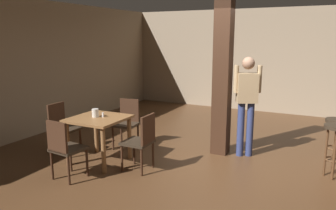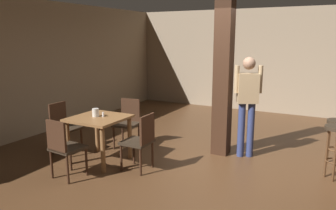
{
  "view_description": "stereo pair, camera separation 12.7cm",
  "coord_description": "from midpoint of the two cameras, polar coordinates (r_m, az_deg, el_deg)",
  "views": [
    {
      "loc": [
        1.55,
        -4.71,
        2.04
      ],
      "look_at": [
        -0.81,
        0.0,
        0.94
      ],
      "focal_mm": 35.0,
      "sensor_mm": 36.0,
      "label": 1
    },
    {
      "loc": [
        1.66,
        -4.65,
        2.04
      ],
      "look_at": [
        -0.81,
        0.0,
        0.94
      ],
      "focal_mm": 35.0,
      "sensor_mm": 36.0,
      "label": 2
    }
  ],
  "objects": [
    {
      "name": "standing_person",
      "position": [
        5.69,
        12.92,
        0.95
      ],
      "size": [
        0.46,
        0.33,
        1.72
      ],
      "color": "tan",
      "rests_on": "ground_plane"
    },
    {
      "name": "napkin_cup",
      "position": [
        5.48,
        -13.2,
        -1.35
      ],
      "size": [
        0.11,
        0.11,
        0.13
      ],
      "primitive_type": "cylinder",
      "color": "beige",
      "rests_on": "dining_table"
    },
    {
      "name": "dining_table",
      "position": [
        5.49,
        -12.61,
        -3.58
      ],
      "size": [
        0.85,
        0.85,
        0.76
      ],
      "color": "brown",
      "rests_on": "ground_plane"
    },
    {
      "name": "chair_west",
      "position": [
        6.1,
        -18.58,
        -3.43
      ],
      "size": [
        0.42,
        0.42,
        0.89
      ],
      "color": "#2D2319",
      "rests_on": "ground_plane"
    },
    {
      "name": "ground_plane",
      "position": [
        5.36,
        7.22,
        -10.74
      ],
      "size": [
        10.8,
        10.8,
        0.0
      ],
      "primitive_type": "plane",
      "color": "#4C301C"
    },
    {
      "name": "pillar",
      "position": [
        5.71,
        8.84,
        5.17
      ],
      "size": [
        0.28,
        0.28,
        2.8
      ],
      "primitive_type": "cube",
      "color": "#382114",
      "rests_on": "ground_plane"
    },
    {
      "name": "salt_shaker",
      "position": [
        5.45,
        -11.92,
        -1.69
      ],
      "size": [
        0.03,
        0.03,
        0.07
      ],
      "primitive_type": "cylinder",
      "color": "silver",
      "rests_on": "dining_table"
    },
    {
      "name": "bar_stool_mid",
      "position": [
        5.97,
        26.72,
        -3.9
      ],
      "size": [
        0.36,
        0.36,
        0.74
      ],
      "color": "#2D2319",
      "rests_on": "ground_plane"
    },
    {
      "name": "chair_east",
      "position": [
        5.05,
        -5.34,
        -5.98
      ],
      "size": [
        0.42,
        0.42,
        0.89
      ],
      "color": "#2D2319",
      "rests_on": "ground_plane"
    },
    {
      "name": "chair_north",
      "position": [
        6.18,
        -7.72,
        -2.71
      ],
      "size": [
        0.48,
        0.48,
        0.89
      ],
      "color": "#2D2319",
      "rests_on": "ground_plane"
    },
    {
      "name": "chair_south",
      "position": [
        4.95,
        -18.32,
        -6.89
      ],
      "size": [
        0.46,
        0.46,
        0.89
      ],
      "color": "#2D2319",
      "rests_on": "ground_plane"
    },
    {
      "name": "wall_left",
      "position": [
        7.33,
        -23.55,
        5.78
      ],
      "size": [
        0.1,
        9.0,
        2.8
      ],
      "primitive_type": "cube",
      "color": "gray",
      "rests_on": "ground_plane"
    },
    {
      "name": "wall_back",
      "position": [
        9.35,
        16.78,
        7.33
      ],
      "size": [
        8.0,
        0.1,
        2.8
      ],
      "primitive_type": "cube",
      "color": "gray",
      "rests_on": "ground_plane"
    },
    {
      "name": "bar_stool_near",
      "position": [
        5.34,
        26.62,
        -5.22
      ],
      "size": [
        0.36,
        0.36,
        0.8
      ],
      "color": "#2D2319",
      "rests_on": "ground_plane"
    }
  ]
}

